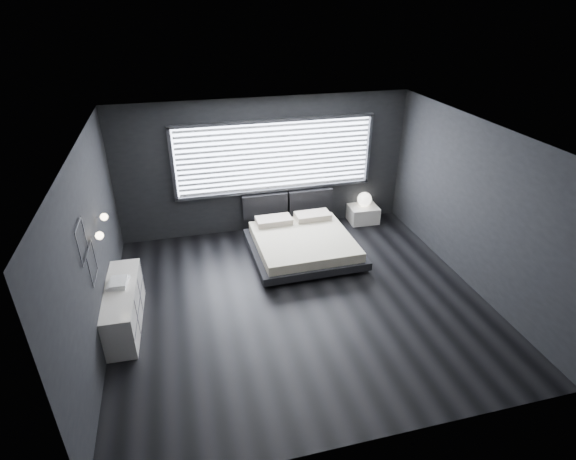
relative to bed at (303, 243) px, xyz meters
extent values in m
plane|color=black|center=(-0.45, -1.45, -0.24)|extent=(6.00, 6.00, 0.00)
plane|color=white|center=(-0.45, -1.45, 2.56)|extent=(6.00, 6.00, 0.00)
cube|color=black|center=(-0.45, 1.30, 1.16)|extent=(6.00, 0.04, 2.80)
cube|color=black|center=(-0.45, -4.20, 1.16)|extent=(6.00, 0.04, 2.80)
cube|color=black|center=(-3.45, -1.45, 1.16)|extent=(0.04, 5.50, 2.80)
cube|color=black|center=(2.55, -1.45, 1.16)|extent=(0.04, 5.50, 2.80)
cube|color=white|center=(-0.25, 1.28, 1.37)|extent=(4.00, 0.02, 1.38)
cube|color=#47474C|center=(-2.29, 1.25, 1.37)|extent=(0.06, 0.08, 1.48)
cube|color=#47474C|center=(1.79, 1.25, 1.37)|extent=(0.06, 0.08, 1.48)
cube|color=#47474C|center=(-0.25, 1.25, 2.10)|extent=(4.14, 0.08, 0.06)
cube|color=#47474C|center=(-0.25, 1.25, 0.64)|extent=(4.14, 0.08, 0.06)
cube|color=silver|center=(-0.25, 1.22, 1.37)|extent=(3.94, 0.03, 1.32)
cube|color=black|center=(-0.50, 1.19, 0.33)|extent=(0.96, 0.16, 0.52)
cube|color=black|center=(0.50, 1.19, 0.33)|extent=(0.96, 0.16, 0.52)
cylinder|color=silver|center=(-3.40, -1.40, 1.36)|extent=(0.10, 0.02, 0.02)
sphere|color=#FFE5B7|center=(-3.33, -1.40, 1.36)|extent=(0.11, 0.11, 0.11)
cylinder|color=silver|center=(-3.40, -0.80, 1.36)|extent=(0.10, 0.02, 0.02)
sphere|color=#FFE5B7|center=(-3.33, -0.80, 1.36)|extent=(0.11, 0.11, 0.11)
cube|color=#47474C|center=(-3.43, -2.00, 1.84)|extent=(0.01, 0.46, 0.02)
cube|color=#47474C|center=(-3.43, -2.00, 1.38)|extent=(0.01, 0.46, 0.02)
cube|color=#47474C|center=(-3.43, -1.77, 1.61)|extent=(0.01, 0.02, 0.46)
cube|color=#47474C|center=(-3.43, -2.23, 1.61)|extent=(0.01, 0.02, 0.46)
cube|color=#47474C|center=(-3.43, -1.75, 1.37)|extent=(0.01, 0.46, 0.02)
cube|color=#47474C|center=(-3.43, -1.75, 0.91)|extent=(0.01, 0.46, 0.02)
cube|color=#47474C|center=(-3.43, -1.52, 1.14)|extent=(0.01, 0.02, 0.46)
cube|color=#47474C|center=(-3.43, -1.98, 1.14)|extent=(0.01, 0.02, 0.46)
cube|color=black|center=(-0.86, -0.83, -0.21)|extent=(0.11, 0.11, 0.07)
cube|color=black|center=(0.89, -0.80, -0.21)|extent=(0.11, 0.11, 0.07)
cube|color=black|center=(-0.89, 0.73, -0.21)|extent=(0.11, 0.11, 0.07)
cube|color=black|center=(0.86, 0.76, -0.21)|extent=(0.11, 0.11, 0.07)
cube|color=black|center=(0.00, -0.04, -0.10)|extent=(2.06, 1.97, 0.15)
cube|color=beige|center=(0.00, -0.04, 0.07)|extent=(1.83, 1.83, 0.18)
cube|color=#BFB2A0|center=(-0.43, 0.67, 0.22)|extent=(0.72, 0.40, 0.12)
cube|color=#BFB2A0|center=(0.40, 0.69, 0.22)|extent=(0.72, 0.40, 0.12)
cube|color=white|center=(1.70, 1.05, -0.06)|extent=(0.64, 0.54, 0.36)
sphere|color=white|center=(1.72, 1.09, 0.28)|extent=(0.31, 0.31, 0.31)
cube|color=white|center=(-3.23, -1.35, 0.09)|extent=(0.52, 1.68, 0.67)
cube|color=#47474C|center=(-3.00, -1.36, 0.09)|extent=(0.06, 1.64, 0.65)
cube|color=white|center=(-3.25, -1.23, 0.44)|extent=(0.33, 0.41, 0.04)
cube|color=white|center=(-3.24, -1.25, 0.48)|extent=(0.26, 0.34, 0.03)
camera|label=1|loc=(-2.15, -7.28, 4.31)|focal=28.00mm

